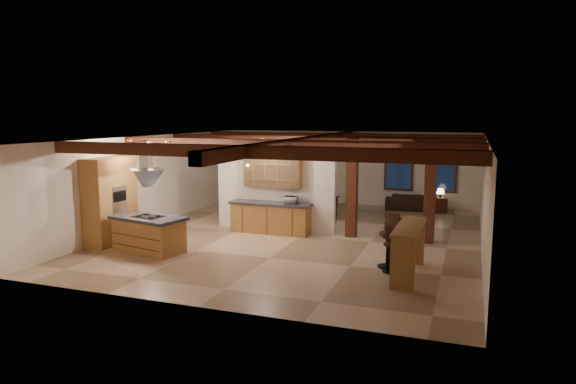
% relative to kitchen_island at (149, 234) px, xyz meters
% --- Properties ---
extents(ground, '(12.00, 12.00, 0.00)m').
position_rel_kitchen_island_xyz_m(ground, '(3.17, 3.00, -0.48)').
color(ground, tan).
rests_on(ground, ground).
extents(room_walls, '(12.00, 12.00, 12.00)m').
position_rel_kitchen_island_xyz_m(room_walls, '(3.17, 3.00, 1.30)').
color(room_walls, white).
rests_on(room_walls, ground).
extents(ceiling_beams, '(10.00, 12.00, 0.28)m').
position_rel_kitchen_island_xyz_m(ceiling_beams, '(3.17, 3.00, 2.28)').
color(ceiling_beams, '#3E1B0F').
rests_on(ceiling_beams, room_walls).
extents(timber_posts, '(2.50, 0.30, 2.90)m').
position_rel_kitchen_island_xyz_m(timber_posts, '(5.67, 3.50, 1.28)').
color(timber_posts, '#3E1B0F').
rests_on(timber_posts, ground).
extents(partition_wall, '(3.80, 0.18, 2.20)m').
position_rel_kitchen_island_xyz_m(partition_wall, '(2.17, 3.50, 0.62)').
color(partition_wall, white).
rests_on(partition_wall, ground).
extents(pantry_cabinet, '(0.67, 1.60, 2.40)m').
position_rel_kitchen_island_xyz_m(pantry_cabinet, '(-1.50, 0.40, 0.72)').
color(pantry_cabinet, '#AA6F36').
rests_on(pantry_cabinet, ground).
extents(back_counter, '(2.50, 0.66, 0.94)m').
position_rel_kitchen_island_xyz_m(back_counter, '(2.17, 3.11, -0.00)').
color(back_counter, '#AA6F36').
rests_on(back_counter, ground).
extents(upper_display_cabinet, '(1.80, 0.36, 0.95)m').
position_rel_kitchen_island_xyz_m(upper_display_cabinet, '(2.17, 3.31, 1.37)').
color(upper_display_cabinet, '#AA6F36').
rests_on(upper_display_cabinet, partition_wall).
extents(range_hood, '(1.10, 1.10, 1.40)m').
position_rel_kitchen_island_xyz_m(range_hood, '(0.00, -0.00, 1.30)').
color(range_hood, silver).
rests_on(range_hood, room_walls).
extents(back_windows, '(2.70, 0.07, 1.70)m').
position_rel_kitchen_island_xyz_m(back_windows, '(5.97, 8.93, 1.02)').
color(back_windows, '#3E1B0F').
rests_on(back_windows, room_walls).
extents(framed_art, '(0.65, 0.05, 0.85)m').
position_rel_kitchen_island_xyz_m(framed_art, '(1.67, 8.93, 1.22)').
color(framed_art, '#3E1B0F').
rests_on(framed_art, room_walls).
extents(recessed_cans, '(3.16, 2.46, 0.03)m').
position_rel_kitchen_island_xyz_m(recessed_cans, '(0.63, 1.06, 2.39)').
color(recessed_cans, silver).
rests_on(recessed_cans, room_walls).
extents(kitchen_island, '(2.09, 1.40, 0.96)m').
position_rel_kitchen_island_xyz_m(kitchen_island, '(0.00, 0.00, 0.00)').
color(kitchen_island, '#AA6F36').
rests_on(kitchen_island, ground).
extents(dining_table, '(2.16, 1.48, 0.70)m').
position_rel_kitchen_island_xyz_m(dining_table, '(2.39, 6.11, -0.13)').
color(dining_table, '#3F1E0F').
rests_on(dining_table, ground).
extents(sofa, '(2.19, 1.08, 0.62)m').
position_rel_kitchen_island_xyz_m(sofa, '(5.83, 8.50, -0.17)').
color(sofa, black).
rests_on(sofa, ground).
extents(microwave, '(0.40, 0.27, 0.22)m').
position_rel_kitchen_island_xyz_m(microwave, '(2.82, 3.11, 0.57)').
color(microwave, silver).
rests_on(microwave, back_counter).
extents(bar_counter, '(0.55, 2.18, 1.14)m').
position_rel_kitchen_island_xyz_m(bar_counter, '(6.60, 0.23, 0.29)').
color(bar_counter, '#AA6F36').
rests_on(bar_counter, ground).
extents(side_table, '(0.55, 0.55, 0.55)m').
position_rel_kitchen_island_xyz_m(side_table, '(6.79, 8.28, -0.21)').
color(side_table, '#3E1B0F').
rests_on(side_table, ground).
extents(table_lamp, '(0.28, 0.28, 0.33)m').
position_rel_kitchen_island_xyz_m(table_lamp, '(6.79, 8.28, 0.30)').
color(table_lamp, black).
rests_on(table_lamp, side_table).
extents(bar_stool_a, '(0.36, 0.37, 1.03)m').
position_rel_kitchen_island_xyz_m(bar_stool_a, '(6.19, 0.42, 0.04)').
color(bar_stool_a, black).
rests_on(bar_stool_a, ground).
extents(bar_stool_b, '(0.42, 0.44, 1.17)m').
position_rel_kitchen_island_xyz_m(bar_stool_b, '(6.13, 0.78, 0.12)').
color(bar_stool_b, black).
rests_on(bar_stool_b, ground).
extents(bar_stool_c, '(0.47, 0.49, 1.27)m').
position_rel_kitchen_island_xyz_m(bar_stool_c, '(6.08, 0.76, 0.17)').
color(bar_stool_c, black).
rests_on(bar_stool_c, ground).
extents(dining_chairs, '(2.42, 2.42, 1.22)m').
position_rel_kitchen_island_xyz_m(dining_chairs, '(2.39, 6.11, 0.14)').
color(dining_chairs, '#3E1B0F').
rests_on(dining_chairs, ground).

